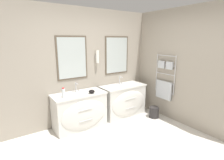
{
  "coord_description": "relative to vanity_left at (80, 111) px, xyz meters",
  "views": [
    {
      "loc": [
        -1.74,
        -1.9,
        1.91
      ],
      "look_at": [
        0.38,
        1.22,
        1.03
      ],
      "focal_mm": 28.0,
      "sensor_mm": 36.0,
      "label": 1
    }
  ],
  "objects": [
    {
      "name": "faucet_left",
      "position": [
        0.0,
        0.16,
        0.49
      ],
      "size": [
        0.17,
        0.13,
        0.21
      ],
      "color": "silver",
      "rests_on": "vanity_left"
    },
    {
      "name": "toiletry_bottle",
      "position": [
        -0.36,
        -0.05,
        0.48
      ],
      "size": [
        0.07,
        0.07,
        0.2
      ],
      "color": "silver",
      "rests_on": "vanity_left"
    },
    {
      "name": "vanity_right",
      "position": [
        1.2,
        0.0,
        0.0
      ],
      "size": [
        1.14,
        0.6,
        0.78
      ],
      "color": "silver",
      "rests_on": "ground_plane"
    },
    {
      "name": "wall_right",
      "position": [
        2.06,
        -0.65,
        0.9
      ],
      "size": [
        0.13,
        3.62,
        2.6
      ],
      "color": "#9E9384",
      "rests_on": "ground_plane"
    },
    {
      "name": "waste_bin",
      "position": [
        1.73,
        -0.56,
        -0.26
      ],
      "size": [
        0.24,
        0.24,
        0.27
      ],
      "color": "#282626",
      "rests_on": "ground_plane"
    },
    {
      "name": "soap_dish",
      "position": [
        0.88,
        -0.07,
        0.4
      ],
      "size": [
        0.09,
        0.06,
        0.04
      ],
      "color": "white",
      "rests_on": "vanity_right"
    },
    {
      "name": "faucet_right",
      "position": [
        1.2,
        0.16,
        0.49
      ],
      "size": [
        0.17,
        0.13,
        0.21
      ],
      "color": "silver",
      "rests_on": "vanity_right"
    },
    {
      "name": "wall_back",
      "position": [
        0.33,
        0.34,
        0.91
      ],
      "size": [
        5.01,
        0.16,
        2.6
      ],
      "color": "#9E9384",
      "rests_on": "ground_plane"
    },
    {
      "name": "ground_plane",
      "position": [
        0.32,
        -1.43,
        -0.4
      ],
      "size": [
        16.0,
        16.0,
        0.0
      ],
      "primitive_type": "plane",
      "color": "silver"
    },
    {
      "name": "amenity_bowl",
      "position": [
        0.23,
        -0.12,
        0.43
      ],
      "size": [
        0.13,
        0.13,
        0.08
      ],
      "color": "black",
      "rests_on": "vanity_left"
    },
    {
      "name": "vanity_left",
      "position": [
        0.0,
        0.0,
        0.0
      ],
      "size": [
        1.14,
        0.6,
        0.78
      ],
      "color": "silver",
      "rests_on": "ground_plane"
    }
  ]
}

